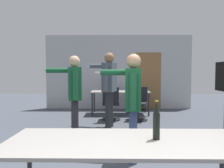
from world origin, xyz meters
TOP-DOWN VIEW (x-y plane):
  - back_wall at (0.03, 6.52)m, footprint 5.31×0.12m
  - conference_table_near at (-0.01, 0.41)m, footprint 2.16×0.82m
  - conference_table_far at (0.05, 5.44)m, footprint 1.85×0.79m
  - person_right_polo at (0.14, 1.73)m, footprint 0.73×0.64m
  - person_left_plaid at (-0.92, 2.74)m, footprint 0.86×0.62m
  - person_center_tall at (-0.27, 3.73)m, footprint 0.78×0.81m
  - office_chair_mid_tucked at (-0.23, 4.49)m, footprint 0.52×0.55m
  - office_chair_side_rolled at (0.54, 4.60)m, footprint 0.59×0.63m
  - office_chair_near_pushed at (0.66, 6.09)m, footprint 0.61×0.56m
  - beer_bottle at (0.26, 0.45)m, footprint 0.06×0.06m

SIDE VIEW (x-z plane):
  - office_chair_near_pushed at x=0.66m, z-range -0.04..0.86m
  - office_chair_side_rolled at x=0.54m, z-range -0.03..0.89m
  - office_chair_mid_tucked at x=-0.23m, z-range -0.03..0.90m
  - conference_table_far at x=0.05m, z-range 0.30..1.03m
  - conference_table_near at x=-0.01m, z-range 0.31..1.04m
  - beer_bottle at x=0.26m, z-range 0.72..1.07m
  - person_right_polo at x=0.14m, z-range 0.17..1.78m
  - person_left_plaid at x=-0.92m, z-range 0.17..1.83m
  - person_center_tall at x=-0.27m, z-range 0.19..1.99m
  - back_wall at x=0.03m, z-range -0.01..2.68m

